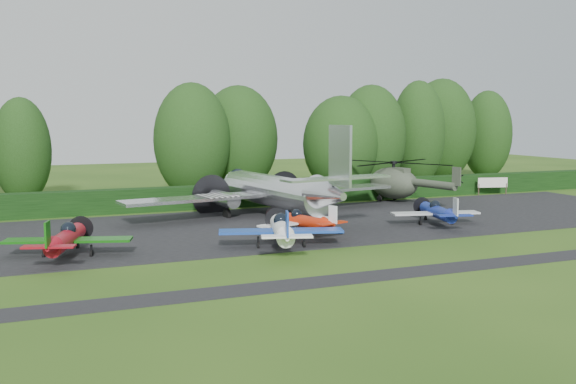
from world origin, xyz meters
name	(u,v)px	position (x,y,z in m)	size (l,w,h in m)	color
ground	(330,253)	(0.00, 0.00, 0.00)	(160.00, 160.00, 0.00)	#264714
apron	(271,226)	(0.00, 10.00, 0.00)	(70.00, 18.00, 0.01)	black
taxiway_verge	(381,276)	(0.00, -6.00, 0.00)	(70.00, 2.00, 0.00)	black
hedgerow	(227,207)	(0.00, 21.00, 0.00)	(90.00, 1.60, 2.00)	black
transport_plane	(275,191)	(1.82, 13.83, 2.17)	(24.24, 18.59, 7.77)	silver
light_plane_red	(66,239)	(-14.62, 4.29, 1.15)	(7.19, 7.56, 2.76)	maroon
light_plane_white	(282,229)	(-2.28, 2.04, 1.22)	(7.64, 8.04, 2.94)	white
light_plane_orange	(301,221)	(0.72, 5.90, 0.99)	(6.20, 6.52, 2.38)	red
light_plane_blue	(438,212)	(11.52, 5.49, 1.06)	(6.60, 6.94, 2.54)	navy
helicopter	(394,180)	(15.65, 18.38, 2.08)	(12.00, 14.05, 3.87)	#374031
sign_board	(493,183)	(27.88, 19.05, 1.23)	(3.23, 0.12, 1.81)	#3F3326
tree_0	(371,138)	(18.52, 27.94, 5.76)	(7.65, 7.65, 11.54)	black
tree_1	(487,135)	(39.40, 34.27, 5.72)	(6.43, 6.43, 11.46)	black
tree_2	(418,134)	(25.15, 28.83, 6.07)	(6.17, 6.17, 12.18)	black
tree_4	(22,151)	(-16.89, 30.74, 4.92)	(5.29, 5.29, 9.88)	black
tree_5	(441,130)	(31.36, 33.01, 6.36)	(8.44, 8.44, 12.75)	black
tree_7	(238,139)	(4.53, 31.68, 5.68)	(8.43, 8.43, 11.39)	black
tree_9	(192,141)	(-1.27, 28.58, 5.70)	(7.57, 7.57, 11.43)	black
tree_10	(341,144)	(14.48, 27.22, 5.13)	(8.12, 8.12, 10.28)	black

